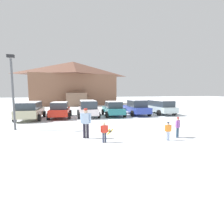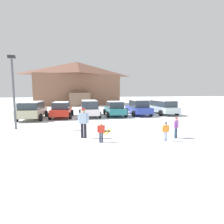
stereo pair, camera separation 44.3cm
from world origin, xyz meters
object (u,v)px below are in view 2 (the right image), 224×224
at_px(parked_silver_wagon, 162,107).
at_px(skier_child_in_orange_jacket, 166,130).
at_px(parked_white_suv, 89,108).
at_px(lamp_post, 13,88).
at_px(skier_child_in_red_jacket, 101,131).
at_px(parked_red_sedan, 62,110).
at_px(parked_beige_suv, 32,110).
at_px(parked_blue_hatchback, 138,107).
at_px(skier_adult_in_blue_parka, 83,121).
at_px(skier_child_in_purple_jacket, 176,126).
at_px(parked_teal_hatchback, 115,109).
at_px(pair_of_skis, 107,131).
at_px(ski_lodge, 77,83).

bearing_deg(parked_silver_wagon, skier_child_in_orange_jacket, -118.60).
relative_size(parked_white_suv, lamp_post, 0.84).
bearing_deg(skier_child_in_red_jacket, parked_red_sedan, 103.91).
relative_size(parked_beige_suv, lamp_post, 0.89).
xyz_separation_m(parked_blue_hatchback, lamp_post, (-11.09, -5.17, 1.98)).
xyz_separation_m(parked_beige_suv, skier_adult_in_blue_parka, (4.20, -7.99, 0.05)).
height_order(parked_white_suv, skier_adult_in_blue_parka, parked_white_suv).
xyz_separation_m(parked_blue_hatchback, skier_child_in_orange_jacket, (-2.56, -10.18, -0.29)).
bearing_deg(parked_blue_hatchback, lamp_post, -155.00).
relative_size(parked_blue_hatchback, skier_child_in_purple_jacket, 4.12).
bearing_deg(skier_adult_in_blue_parka, parked_red_sedan, 100.49).
height_order(parked_blue_hatchback, skier_child_in_red_jacket, parked_blue_hatchback).
bearing_deg(parked_silver_wagon, skier_child_in_purple_jacket, -115.53).
xyz_separation_m(parked_red_sedan, parked_blue_hatchback, (8.25, 0.19, 0.05)).
height_order(parked_teal_hatchback, parked_silver_wagon, parked_silver_wagon).
xyz_separation_m(parked_beige_suv, parked_blue_hatchback, (10.90, 0.57, -0.05)).
distance_m(parked_red_sedan, skier_child_in_purple_jacket, 11.63).
bearing_deg(skier_child_in_red_jacket, parked_teal_hatchback, 71.68).
height_order(parked_silver_wagon, pair_of_skis, parked_silver_wagon).
bearing_deg(parked_beige_suv, parked_silver_wagon, 2.00).
xyz_separation_m(parked_beige_suv, pair_of_skis, (5.80, -6.81, -0.88)).
bearing_deg(parked_teal_hatchback, parked_red_sedan, 178.65).
bearing_deg(parked_teal_hatchback, skier_child_in_red_jacket, -108.32).
height_order(ski_lodge, skier_adult_in_blue_parka, ski_lodge).
relative_size(parked_blue_hatchback, skier_child_in_red_jacket, 4.58).
bearing_deg(parked_white_suv, parked_silver_wagon, 0.72).
distance_m(parked_beige_suv, skier_adult_in_blue_parka, 9.03).
bearing_deg(parked_white_suv, skier_child_in_orange_jacket, -73.69).
bearing_deg(skier_adult_in_blue_parka, skier_child_in_purple_jacket, -13.76).
height_order(skier_child_in_purple_jacket, skier_child_in_red_jacket, skier_child_in_purple_jacket).
bearing_deg(skier_child_in_red_jacket, skier_adult_in_blue_parka, 125.79).
bearing_deg(parked_red_sedan, skier_child_in_orange_jacket, -60.35).
distance_m(parked_blue_hatchback, skier_adult_in_blue_parka, 10.87).
bearing_deg(parked_red_sedan, skier_child_in_purple_jacket, -55.67).
distance_m(parked_teal_hatchback, parked_silver_wagon, 5.75).
xyz_separation_m(parked_blue_hatchback, skier_adult_in_blue_parka, (-6.70, -8.56, 0.09)).
xyz_separation_m(parked_red_sedan, parked_white_suv, (2.77, -0.01, 0.11)).
height_order(ski_lodge, pair_of_skis, ski_lodge).
distance_m(parked_blue_hatchback, skier_child_in_purple_jacket, 9.94).
distance_m(parked_silver_wagon, skier_adult_in_blue_parka, 12.83).
relative_size(skier_child_in_purple_jacket, skier_child_in_orange_jacket, 1.18).
xyz_separation_m(parked_silver_wagon, skier_child_in_orange_jacket, (-5.50, -10.09, -0.32)).
distance_m(skier_child_in_orange_jacket, lamp_post, 10.15).
relative_size(parked_red_sedan, parked_teal_hatchback, 1.02).
height_order(parked_silver_wagon, skier_child_in_red_jacket, parked_silver_wagon).
height_order(parked_beige_suv, skier_child_in_red_jacket, parked_beige_suv).
distance_m(parked_beige_suv, parked_teal_hatchback, 8.10).
distance_m(parked_teal_hatchback, lamp_post, 9.81).
bearing_deg(parked_teal_hatchback, parked_white_suv, 177.46).
bearing_deg(parked_white_suv, parked_teal_hatchback, -2.54).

